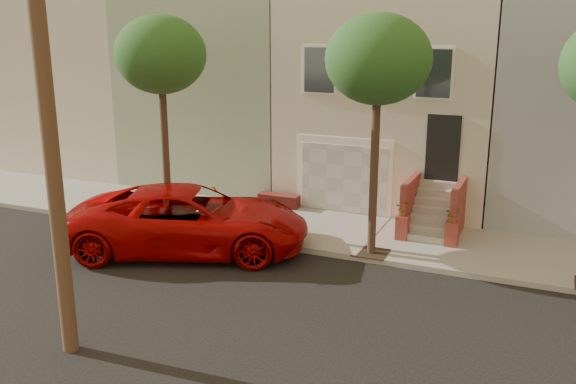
% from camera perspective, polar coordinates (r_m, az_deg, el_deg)
% --- Properties ---
extents(ground, '(90.00, 90.00, 0.00)m').
position_cam_1_polar(ground, '(14.04, -0.89, -10.76)').
color(ground, black).
rests_on(ground, ground).
extents(sidewalk, '(40.00, 3.70, 0.15)m').
position_cam_1_polar(sidewalk, '(18.65, 5.91, -3.91)').
color(sidewalk, gray).
rests_on(sidewalk, ground).
extents(house_row, '(33.10, 11.70, 7.00)m').
position_cam_1_polar(house_row, '(23.42, 10.57, 8.77)').
color(house_row, beige).
rests_on(house_row, sidewalk).
extents(tree_left, '(2.70, 2.57, 6.30)m').
position_cam_1_polar(tree_left, '(18.79, -11.64, 12.15)').
color(tree_left, '#2D2116').
rests_on(tree_left, sidewalk).
extents(tree_mid, '(2.70, 2.57, 6.30)m').
position_cam_1_polar(tree_mid, '(16.00, 8.29, 11.83)').
color(tree_mid, '#2D2116').
rests_on(tree_mid, sidewalk).
extents(pickup_truck, '(7.21, 5.21, 1.82)m').
position_cam_1_polar(pickup_truck, '(17.40, -9.01, -2.53)').
color(pickup_truck, '#AD0506').
rests_on(pickup_truck, ground).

